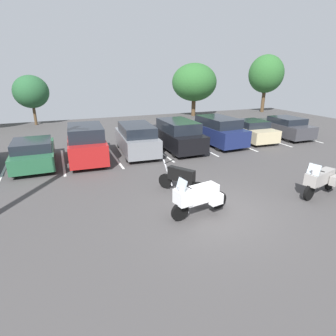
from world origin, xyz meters
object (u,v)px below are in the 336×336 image
Objects in this scene: car_grey at (137,139)px; car_charcoal at (283,127)px; motorcycle_third at (320,179)px; car_green at (34,153)px; car_black at (177,135)px; motorcycle_touring at (198,196)px; car_champagne at (249,130)px; car_red at (86,143)px; car_navy at (216,131)px; motorcycle_second at (181,178)px.

car_grey is 0.98× the size of car_charcoal.
car_charcoal reaches higher than motorcycle_third.
car_green is 8.14m from car_black.
motorcycle_touring is 11.74m from car_champagne.
car_champagne is at bearing 2.38° from car_black.
car_red reaches higher than car_navy.
motorcycle_touring is 1.89m from motorcycle_second.
motorcycle_second is 0.40× the size of car_red.
car_green is at bearing -178.08° from car_grey.
car_charcoal reaches higher than motorcycle_touring.
car_green is at bearing 179.57° from car_red.
car_green is at bearing -178.06° from car_navy.
car_red is 0.98× the size of car_black.
motorcycle_touring is 14.04m from car_charcoal.
motorcycle_touring is 8.20m from car_red.
car_charcoal is (11.23, 6.26, 0.13)m from motorcycle_second.
car_black reaches higher than motorcycle_third.
car_black is (2.63, 0.01, 0.01)m from car_grey.
car_grey is (5.50, 0.18, 0.19)m from car_green.
motorcycle_touring is 0.47× the size of car_navy.
motorcycle_third is 13.29m from car_green.
motorcycle_second is 6.07m from car_grey.
car_red is at bearing -178.38° from car_charcoal.
motorcycle_second is 8.30m from car_navy.
car_charcoal is (11.46, 8.13, 0.04)m from motorcycle_touring.
car_champagne reaches higher than motorcycle_second.
car_navy is at bearing -179.94° from car_charcoal.
car_navy is (5.46, 6.25, 0.30)m from motorcycle_second.
motorcycle_touring is 0.53× the size of car_green.
car_red is at bearing 109.44° from motorcycle_touring.
car_green is at bearing 133.60° from motorcycle_second.
motorcycle_second is 0.40× the size of car_charcoal.
car_green is 0.96× the size of car_champagne.
car_grey is (0.14, 7.93, 0.20)m from motorcycle_touring.
car_champagne is (11.15, 0.45, -0.25)m from car_red.
car_black is at bearing 105.82° from motorcycle_third.
motorcycle_touring is at bearing -96.99° from motorcycle_second.
car_grey is 1.03× the size of car_champagne.
motorcycle_third is 9.72m from car_grey.
motorcycle_second is 0.39× the size of car_navy.
car_grey is 8.29m from car_champagne.
car_green is at bearing -178.66° from car_black.
motorcycle_third is 9.19m from car_champagne.
motorcycle_touring reaches higher than car_champagne.
car_green is 0.88× the size of car_navy.
motorcycle_third is 0.53× the size of car_green.
car_grey is at bearing -178.34° from car_champagne.
car_charcoal reaches higher than car_green.
motorcycle_third is 0.48× the size of car_charcoal.
car_red is at bearing -0.43° from car_green.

